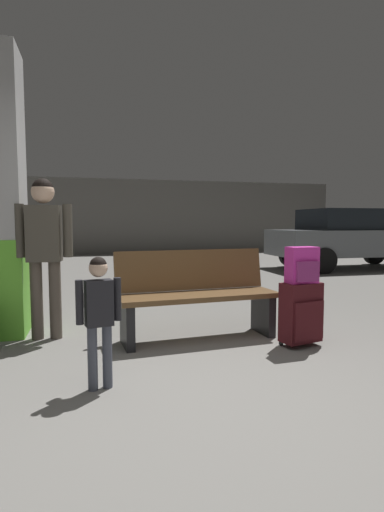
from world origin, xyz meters
TOP-DOWN VIEW (x-y plane):
  - ground_plane at (0.00, 4.00)m, footprint 18.00×18.00m
  - garage_back_wall at (0.00, 12.86)m, footprint 18.00×0.12m
  - bench at (0.27, 1.46)m, footprint 1.64×0.65m
  - suitcase at (1.16, 0.94)m, footprint 0.42×0.30m
  - backpack_bright at (1.16, 0.94)m, footprint 0.29×0.21m
  - child at (-0.71, 0.40)m, footprint 0.31×0.18m
  - adult at (-1.20, 1.80)m, footprint 0.55×0.22m
  - parked_car_side at (5.69, 6.47)m, footprint 4.12×1.83m

SIDE VIEW (x-z plane):
  - ground_plane at x=0.00m, z-range -0.10..0.00m
  - suitcase at x=1.16m, z-range 0.02..0.62m
  - bench at x=0.27m, z-range 0.00..0.88m
  - child at x=-0.71m, z-range 0.11..1.04m
  - backpack_bright at x=1.16m, z-range 0.60..0.94m
  - parked_car_side at x=5.69m, z-range 0.05..1.56m
  - adult at x=-1.20m, z-range 0.19..1.79m
  - garage_back_wall at x=0.00m, z-range 0.00..2.80m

